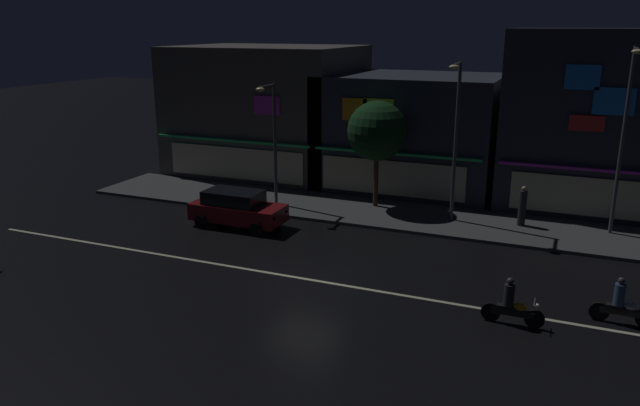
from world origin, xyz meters
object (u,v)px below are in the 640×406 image
object	(u,v)px
streetlamp_mid	(456,130)
streetlamp_east	(625,128)
motorcycle_opposite_lane	(622,305)
pedestrian_on_sidewalk	(522,207)
motorcycle_lead	(511,305)
parked_car_near_kerb	(237,208)
streetlamp_west	(273,133)
traffic_cone	(244,215)

from	to	relation	value
streetlamp_mid	streetlamp_east	xyz separation A→B (m)	(6.81, 0.80, 0.36)
streetlamp_mid	motorcycle_opposite_lane	distance (m)	11.12
pedestrian_on_sidewalk	streetlamp_east	bearing A→B (deg)	-87.34
streetlamp_mid	motorcycle_lead	world-z (taller)	streetlamp_mid
streetlamp_mid	parked_car_near_kerb	size ratio (longest dim) A/B	1.69
streetlamp_east	pedestrian_on_sidewalk	bearing A→B (deg)	-176.63
parked_car_near_kerb	motorcycle_opposite_lane	size ratio (longest dim) A/B	2.26
streetlamp_west	traffic_cone	bearing A→B (deg)	-97.42
streetlamp_west	motorcycle_opposite_lane	world-z (taller)	streetlamp_west
streetlamp_west	motorcycle_opposite_lane	xyz separation A→B (m)	(15.54, -7.10, -3.16)
motorcycle_opposite_lane	traffic_cone	xyz separation A→B (m)	(-15.86, 4.62, -0.36)
streetlamp_east	pedestrian_on_sidewalk	size ratio (longest dim) A/B	4.34
streetlamp_east	motorcycle_lead	distance (m)	11.34
pedestrian_on_sidewalk	traffic_cone	bearing A→B (deg)	107.09
pedestrian_on_sidewalk	parked_car_near_kerb	bearing A→B (deg)	110.80
pedestrian_on_sidewalk	motorcycle_lead	distance (m)	9.89
parked_car_near_kerb	motorcycle_lead	distance (m)	13.63
streetlamp_west	streetlamp_east	world-z (taller)	streetlamp_east
motorcycle_lead	traffic_cone	size ratio (longest dim) A/B	3.45
pedestrian_on_sidewalk	motorcycle_opposite_lane	size ratio (longest dim) A/B	0.96
pedestrian_on_sidewalk	traffic_cone	distance (m)	12.79
streetlamp_east	traffic_cone	distance (m)	17.00
streetlamp_east	pedestrian_on_sidewalk	world-z (taller)	streetlamp_east
streetlamp_mid	motorcycle_opposite_lane	xyz separation A→B (m)	(6.81, -7.94, -3.78)
traffic_cone	pedestrian_on_sidewalk	bearing A→B (deg)	17.81
streetlamp_mid	motorcycle_opposite_lane	world-z (taller)	streetlamp_mid
motorcycle_lead	parked_car_near_kerb	bearing A→B (deg)	-18.41
motorcycle_opposite_lane	streetlamp_west	bearing A→B (deg)	148.01
streetlamp_mid	motorcycle_opposite_lane	bearing A→B (deg)	-49.39
motorcycle_opposite_lane	streetlamp_east	bearing A→B (deg)	82.56
streetlamp_east	parked_car_near_kerb	distance (m)	16.96
motorcycle_lead	motorcycle_opposite_lane	bearing A→B (deg)	-152.95
streetlamp_mid	pedestrian_on_sidewalk	xyz separation A→B (m)	(3.10, 0.59, -3.41)
streetlamp_east	traffic_cone	size ratio (longest dim) A/B	14.46
parked_car_near_kerb	motorcycle_lead	bearing A→B (deg)	157.91
streetlamp_west	motorcycle_lead	bearing A→B (deg)	-34.21
motorcycle_opposite_lane	traffic_cone	bearing A→B (deg)	156.33
pedestrian_on_sidewalk	motorcycle_opposite_lane	distance (m)	9.30
streetlamp_west	traffic_cone	size ratio (longest dim) A/B	11.05
streetlamp_east	motorcycle_lead	bearing A→B (deg)	-107.17
motorcycle_lead	streetlamp_west	bearing A→B (deg)	-30.53
streetlamp_west	parked_car_near_kerb	xyz separation A→B (m)	(-0.20, -3.32, -2.92)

